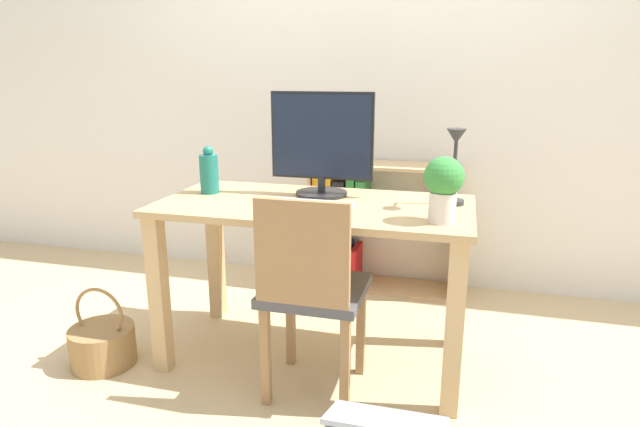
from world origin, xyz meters
name	(u,v)px	position (x,y,z in m)	size (l,w,h in m)	color
ground_plane	(315,356)	(0.00, 0.00, 0.00)	(10.00, 10.00, 0.00)	#CCB284
wall_back	(362,73)	(0.00, 1.09, 1.30)	(8.00, 0.05, 2.60)	silver
desk	(314,233)	(0.00, 0.00, 0.61)	(1.37, 0.68, 0.75)	tan
monitor	(322,142)	(-0.01, 0.16, 1.00)	(0.48, 0.24, 0.47)	#232326
keyboard	(309,204)	(0.00, -0.06, 0.76)	(0.37, 0.13, 0.02)	silver
vase	(209,172)	(-0.53, 0.06, 0.85)	(0.09, 0.09, 0.22)	#1E7266
desk_lamp	(455,160)	(0.59, 0.07, 0.96)	(0.10, 0.19, 0.34)	#2D2D33
potted_plant	(444,185)	(0.56, -0.17, 0.90)	(0.15, 0.15, 0.25)	silver
chair	(311,288)	(0.07, -0.31, 0.48)	(0.40, 0.40, 0.87)	#4C4C51
bookshelf	(355,226)	(0.01, 0.92, 0.39)	(0.87, 0.28, 0.78)	tan
basket	(103,344)	(-0.92, -0.32, 0.10)	(0.29, 0.29, 0.38)	#997547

